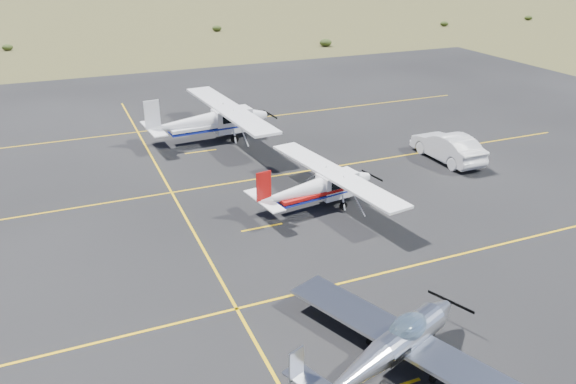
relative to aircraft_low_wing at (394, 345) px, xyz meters
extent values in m
plane|color=#383D1C|center=(2.55, 2.81, -0.92)|extent=(1600.00, 1600.00, 0.00)
cube|color=black|center=(2.55, 9.81, -0.92)|extent=(72.00, 72.00, 0.02)
cube|color=silver|center=(0.61, 0.24, -0.19)|extent=(4.57, 8.71, 0.12)
ellipsoid|color=#99BFD8|center=(0.61, 0.24, 0.28)|extent=(1.83, 1.45, 0.80)
cube|color=silver|center=(-3.29, -0.15, 0.53)|extent=(0.52, 0.25, 0.98)
cylinder|color=black|center=(2.07, 0.82, -0.75)|extent=(0.34, 0.20, 0.33)
cylinder|color=black|center=(0.86, -0.92, -0.72)|extent=(0.40, 0.24, 0.39)
cylinder|color=black|center=(-0.01, 1.26, -0.72)|extent=(0.40, 0.24, 0.39)
cube|color=white|center=(4.02, 11.52, 0.02)|extent=(2.09, 1.30, 1.20)
cube|color=white|center=(3.84, 11.49, 0.64)|extent=(2.83, 9.87, 0.12)
cube|color=black|center=(4.02, 11.52, 0.27)|extent=(1.56, 1.26, 0.49)
cube|color=#AD100E|center=(2.88, 11.34, -0.07)|extent=(4.55, 1.69, 0.16)
cube|color=#AD100E|center=(-0.11, 10.89, 0.86)|extent=(0.76, 0.17, 1.42)
cube|color=white|center=(-0.11, 10.89, 0.15)|extent=(1.08, 2.91, 0.05)
cylinder|color=black|center=(5.16, 11.69, -0.75)|extent=(0.33, 0.14, 0.32)
cylinder|color=black|center=(3.90, 10.55, -0.72)|extent=(0.40, 0.17, 0.39)
cylinder|color=black|center=(3.62, 12.40, -0.72)|extent=(0.40, 0.17, 0.39)
cube|color=white|center=(2.28, 23.33, 0.26)|extent=(2.55, 1.48, 1.51)
cube|color=white|center=(2.06, 23.31, 1.04)|extent=(2.70, 12.40, 0.16)
cube|color=black|center=(2.28, 23.33, 0.58)|extent=(1.89, 1.47, 0.62)
cube|color=white|center=(0.83, 23.21, 0.15)|extent=(5.68, 1.74, 0.20)
cube|color=white|center=(-2.96, 22.91, 1.32)|extent=(0.95, 0.15, 1.79)
cube|color=white|center=(-2.96, 22.91, 0.43)|extent=(1.12, 3.63, 0.07)
cylinder|color=black|center=(3.73, 23.44, -0.71)|extent=(0.41, 0.14, 0.40)
cylinder|color=black|center=(2.04, 22.13, -0.67)|extent=(0.50, 0.18, 0.49)
cylinder|color=black|center=(1.86, 24.47, -0.67)|extent=(0.50, 0.18, 0.49)
imported|color=silver|center=(12.77, 14.18, -0.07)|extent=(1.89, 5.14, 1.68)
camera|label=1|loc=(-8.17, -11.21, 11.14)|focal=35.00mm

